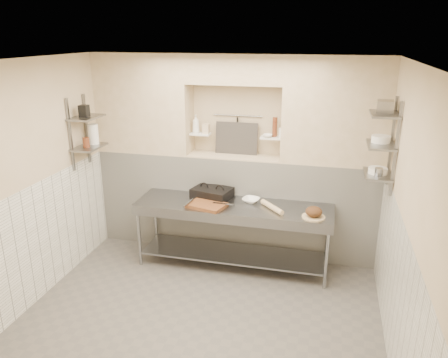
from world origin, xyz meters
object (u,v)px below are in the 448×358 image
(prep_table, at_px, (233,223))
(bowl_alcove, at_px, (267,136))
(bottle_soap, at_px, (196,124))
(cutting_board, at_px, (207,205))
(bread_loaf, at_px, (314,212))
(jug_left, at_px, (93,134))
(rolling_pin, at_px, (272,207))
(panini_press, at_px, (212,193))
(mixing_bowl, at_px, (251,200))

(prep_table, bearing_deg, bowl_alcove, 56.45)
(bottle_soap, bearing_deg, bowl_alcove, -2.12)
(bowl_alcove, bearing_deg, cutting_board, -135.20)
(prep_table, distance_m, bread_loaf, 1.11)
(prep_table, xyz_separation_m, cutting_board, (-0.32, -0.14, 0.28))
(cutting_board, distance_m, bowl_alcove, 1.25)
(bowl_alcove, xyz_separation_m, jug_left, (-2.30, -0.53, 0.01))
(rolling_pin, distance_m, bread_loaf, 0.55)
(panini_press, height_order, mixing_bowl, panini_press)
(mixing_bowl, relative_size, bread_loaf, 1.08)
(prep_table, height_order, jug_left, jug_left)
(prep_table, distance_m, panini_press, 0.51)
(panini_press, distance_m, bottle_soap, 1.00)
(cutting_board, distance_m, mixing_bowl, 0.61)
(prep_table, bearing_deg, panini_press, 150.36)
(bread_loaf, relative_size, jug_left, 0.76)
(rolling_pin, xyz_separation_m, bowl_alcove, (-0.17, 0.56, 0.80))
(bread_loaf, distance_m, bowl_alcove, 1.24)
(rolling_pin, xyz_separation_m, bottle_soap, (-1.19, 0.59, 0.90))
(bowl_alcove, height_order, jug_left, jug_left)
(mixing_bowl, bearing_deg, jug_left, -175.63)
(rolling_pin, distance_m, bowl_alcove, 0.99)
(mixing_bowl, distance_m, rolling_pin, 0.36)
(bread_loaf, relative_size, bowl_alcove, 1.59)
(mixing_bowl, relative_size, bottle_soap, 0.89)
(panini_press, height_order, cutting_board, panini_press)
(prep_table, distance_m, cutting_board, 0.45)
(mixing_bowl, distance_m, bowl_alcove, 0.90)
(panini_press, xyz_separation_m, bowl_alcove, (0.69, 0.34, 0.76))
(bowl_alcove, bearing_deg, mixing_bowl, -111.37)
(panini_press, distance_m, cutting_board, 0.33)
(prep_table, relative_size, panini_press, 4.50)
(panini_press, xyz_separation_m, bread_loaf, (1.39, -0.35, 0.01))
(bottle_soap, xyz_separation_m, bowl_alcove, (1.02, -0.04, -0.11))
(bread_loaf, distance_m, bottle_soap, 2.05)
(cutting_board, distance_m, bread_loaf, 1.37)
(mixing_bowl, relative_size, bowl_alcove, 1.72)
(bread_loaf, bearing_deg, panini_press, 165.70)
(prep_table, height_order, bottle_soap, bottle_soap)
(bottle_soap, relative_size, jug_left, 0.93)
(bottle_soap, bearing_deg, rolling_pin, -26.62)
(cutting_board, distance_m, rolling_pin, 0.85)
(mixing_bowl, distance_m, bottle_soap, 1.33)
(bread_loaf, bearing_deg, prep_table, 171.28)
(mixing_bowl, distance_m, jug_left, 2.31)
(jug_left, bearing_deg, mixing_bowl, 4.37)
(mixing_bowl, xyz_separation_m, bottle_soap, (-0.88, 0.40, 0.91))
(panini_press, bearing_deg, bread_loaf, -1.16)
(prep_table, height_order, cutting_board, cutting_board)
(bottle_soap, distance_m, bowl_alcove, 1.03)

